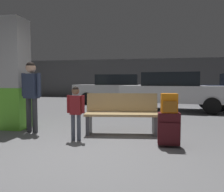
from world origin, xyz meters
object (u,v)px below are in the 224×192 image
at_px(bench, 122,114).
at_px(backpack_bright, 169,103).
at_px(child, 76,107).
at_px(parked_car_far, 115,88).
at_px(suitcase, 169,129).
at_px(parked_car_near, 173,90).
at_px(structural_pillar, 15,75).
at_px(adult, 31,89).

bearing_deg(bench, backpack_bright, -40.71).
bearing_deg(child, parked_car_far, 93.89).
xyz_separation_m(suitcase, parked_car_near, (0.49, 5.13, 0.48)).
relative_size(structural_pillar, parked_car_near, 0.63).
distance_m(bench, parked_car_far, 6.76).
xyz_separation_m(backpack_bright, child, (-1.75, 0.08, -0.12)).
bearing_deg(backpack_bright, structural_pillar, 166.29).
distance_m(child, parked_car_near, 5.52).
distance_m(structural_pillar, parked_car_near, 5.92).
relative_size(adult, parked_car_near, 0.37).
bearing_deg(backpack_bright, parked_car_far, 106.83).
relative_size(structural_pillar, adult, 1.67).
relative_size(suitcase, backpack_bright, 1.78).
distance_m(bench, backpack_bright, 1.30).
height_order(structural_pillar, parked_car_far, structural_pillar).
distance_m(suitcase, parked_car_near, 5.17).
distance_m(adult, parked_car_near, 5.73).
bearing_deg(structural_pillar, parked_car_far, 78.44).
xyz_separation_m(bench, parked_car_far, (-1.30, 6.63, 0.36)).
xyz_separation_m(bench, parked_car_near, (1.44, 4.30, 0.36)).
relative_size(bench, suitcase, 2.74).
relative_size(bench, backpack_bright, 4.87).
bearing_deg(parked_car_far, bench, -78.93).
xyz_separation_m(adult, parked_car_far, (0.72, 6.89, -0.18)).
bearing_deg(bench, structural_pillar, 178.82).
height_order(suitcase, backpack_bright, backpack_bright).
xyz_separation_m(structural_pillar, parked_car_near, (4.08, 4.25, -0.51)).
height_order(child, parked_car_far, parked_car_far).
xyz_separation_m(suitcase, adult, (-2.98, 0.56, 0.66)).
distance_m(structural_pillar, adult, 0.77).
xyz_separation_m(structural_pillar, bench, (2.64, -0.05, -0.88)).
bearing_deg(structural_pillar, bench, -1.18).
bearing_deg(suitcase, adult, 169.32).
bearing_deg(suitcase, child, 177.34).
relative_size(structural_pillar, child, 2.51).
bearing_deg(suitcase, structural_pillar, 166.29).
bearing_deg(bench, parked_car_far, 101.07).
bearing_deg(structural_pillar, backpack_bright, -13.71).
relative_size(suitcase, parked_car_far, 0.14).
height_order(backpack_bright, adult, adult).
height_order(suitcase, parked_car_near, parked_car_near).
bearing_deg(bench, adult, -172.61).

